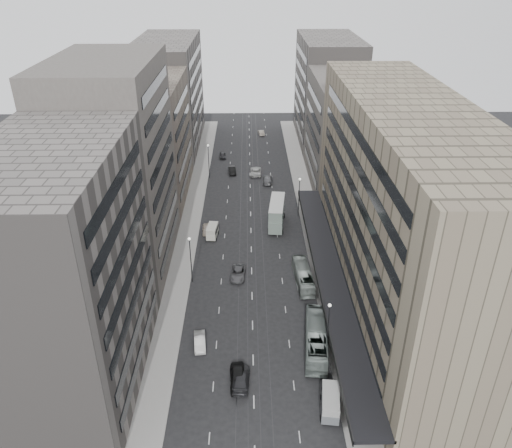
{
  "coord_description": "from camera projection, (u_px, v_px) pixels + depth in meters",
  "views": [
    {
      "loc": [
        -0.47,
        -55.15,
        47.08
      ],
      "look_at": [
        0.83,
        20.45,
        6.04
      ],
      "focal_mm": 35.0,
      "sensor_mm": 36.0,
      "label": 1
    }
  ],
  "objects": [
    {
      "name": "bus_far",
      "position": [
        303.0,
        276.0,
        80.38
      ],
      "size": [
        2.85,
        9.91,
        2.73
      ],
      "primitive_type": "imported",
      "rotation": [
        0.0,
        0.0,
        3.2
      ],
      "color": "#909B93",
      "rests_on": "ground"
    },
    {
      "name": "sedan_3",
      "position": [
        241.0,
        378.0,
        61.82
      ],
      "size": [
        2.45,
        5.41,
        1.54
      ],
      "primitive_type": "imported",
      "rotation": [
        0.0,
        0.0,
        3.09
      ],
      "color": "#252528",
      "rests_on": "ground"
    },
    {
      "name": "bus_near",
      "position": [
        316.0,
        339.0,
        66.88
      ],
      "size": [
        4.05,
        12.06,
        3.29
      ],
      "primitive_type": "imported",
      "rotation": [
        0.0,
        0.0,
        3.03
      ],
      "color": "gray",
      "rests_on": "ground"
    },
    {
      "name": "lamp_left_near",
      "position": [
        190.0,
        255.0,
        78.84
      ],
      "size": [
        0.44,
        0.44,
        8.32
      ],
      "color": "#262628",
      "rests_on": "ground"
    },
    {
      "name": "vw_microbus",
      "position": [
        330.0,
        402.0,
        57.71
      ],
      "size": [
        2.68,
        4.97,
        2.56
      ],
      "rotation": [
        0.0,
        0.0,
        -0.14
      ],
      "color": "slate",
      "rests_on": "ground"
    },
    {
      "name": "building_left_c",
      "position": [
        148.0,
        140.0,
        105.06
      ],
      "size": [
        15.0,
        28.0,
        25.0
      ],
      "primitive_type": "cube",
      "color": "#736859",
      "rests_on": "ground"
    },
    {
      "name": "sedan_4",
      "position": [
        207.0,
        229.0,
        95.45
      ],
      "size": [
        1.88,
        4.08,
        1.36
      ],
      "primitive_type": "imported",
      "rotation": [
        0.0,
        0.0,
        0.07
      ],
      "color": "#C2B2A1",
      "rests_on": "ground"
    },
    {
      "name": "lamp_right_far",
      "position": [
        299.0,
        193.0,
        99.35
      ],
      "size": [
        0.44,
        0.44,
        8.32
      ],
      "color": "#262628",
      "rests_on": "ground"
    },
    {
      "name": "building_left_d",
      "position": [
        169.0,
        94.0,
        133.34
      ],
      "size": [
        15.0,
        38.0,
        28.0
      ],
      "primitive_type": "cube",
      "color": "slate",
      "rests_on": "ground"
    },
    {
      "name": "pedestrian",
      "position": [
        359.0,
        384.0,
        60.44
      ],
      "size": [
        0.88,
        0.85,
        2.03
      ],
      "primitive_type": "imported",
      "rotation": [
        0.0,
        0.0,
        3.84
      ],
      "color": "black",
      "rests_on": "sidewalk_right"
    },
    {
      "name": "double_decker",
      "position": [
        277.0,
        213.0,
        96.87
      ],
      "size": [
        3.79,
        9.65,
        5.14
      ],
      "rotation": [
        0.0,
        0.0,
        -0.12
      ],
      "color": "gray",
      "rests_on": "ground"
    },
    {
      "name": "panel_van",
      "position": [
        212.0,
        231.0,
        93.45
      ],
      "size": [
        2.25,
        4.05,
        2.44
      ],
      "rotation": [
        0.0,
        0.0,
        -0.11
      ],
      "color": "beige",
      "rests_on": "ground"
    },
    {
      "name": "ground",
      "position": [
        253.0,
        330.0,
        70.93
      ],
      "size": [
        220.0,
        220.0,
        0.0
      ],
      "primitive_type": "plane",
      "color": "black",
      "rests_on": "ground"
    },
    {
      "name": "sedan_2",
      "position": [
        238.0,
        273.0,
        82.26
      ],
      "size": [
        2.75,
        5.21,
        1.4
      ],
      "primitive_type": "imported",
      "rotation": [
        0.0,
        0.0,
        -0.09
      ],
      "color": "#535355",
      "rests_on": "ground"
    },
    {
      "name": "sedan_8",
      "position": [
        223.0,
        156.0,
        130.31
      ],
      "size": [
        1.91,
        4.03,
        1.33
      ],
      "primitive_type": "imported",
      "rotation": [
        0.0,
        0.0,
        0.09
      ],
      "color": "black",
      "rests_on": "ground"
    },
    {
      "name": "sedan_5",
      "position": [
        232.0,
        170.0,
        121.15
      ],
      "size": [
        2.12,
        4.85,
        1.55
      ],
      "primitive_type": "imported",
      "rotation": [
        0.0,
        0.0,
        0.1
      ],
      "color": "black",
      "rests_on": "ground"
    },
    {
      "name": "lamp_left_far",
      "position": [
        208.0,
        157.0,
        116.63
      ],
      "size": [
        0.44,
        0.44,
        8.32
      ],
      "color": "#262628",
      "rests_on": "ground"
    },
    {
      "name": "building_left_a",
      "position": [
        63.0,
        276.0,
        56.42
      ],
      "size": [
        15.0,
        28.0,
        30.0
      ],
      "primitive_type": "cube",
      "color": "slate",
      "rests_on": "ground"
    },
    {
      "name": "building_right_far",
      "position": [
        327.0,
        91.0,
        136.63
      ],
      "size": [
        15.0,
        32.0,
        28.0
      ],
      "primitive_type": "cube",
      "color": "slate",
      "rests_on": "ground"
    },
    {
      "name": "sedan_0",
      "position": [
        238.0,
        378.0,
        61.71
      ],
      "size": [
        2.27,
        5.14,
        1.72
      ],
      "primitive_type": "imported",
      "rotation": [
        0.0,
        0.0,
        0.05
      ],
      "color": "black",
      "rests_on": "ground"
    },
    {
      "name": "sedan_1",
      "position": [
        200.0,
        342.0,
        67.74
      ],
      "size": [
        1.94,
        4.38,
        1.4
      ],
      "primitive_type": "imported",
      "rotation": [
        0.0,
        0.0,
        0.11
      ],
      "color": "silver",
      "rests_on": "ground"
    },
    {
      "name": "sidewalk_right",
      "position": [
        308.0,
        210.0,
        104.03
      ],
      "size": [
        4.0,
        125.0,
        0.15
      ],
      "primitive_type": "cube",
      "color": "gray",
      "rests_on": "ground"
    },
    {
      "name": "sedan_7",
      "position": [
        268.0,
        179.0,
        116.3
      ],
      "size": [
        2.61,
        5.62,
        1.59
      ],
      "primitive_type": "imported",
      "rotation": [
        0.0,
        0.0,
        3.07
      ],
      "color": "#5A5A5D",
      "rests_on": "ground"
    },
    {
      "name": "lamp_right_near",
      "position": [
        328.0,
        323.0,
        64.2
      ],
      "size": [
        0.44,
        0.44,
        8.32
      ],
      "color": "#262628",
      "rests_on": "ground"
    },
    {
      "name": "building_right_mid",
      "position": [
        346.0,
        132.0,
        111.23
      ],
      "size": [
        15.0,
        28.0,
        24.0
      ],
      "primitive_type": "cube",
      "color": "#504B46",
      "rests_on": "ground"
    },
    {
      "name": "sedan_9",
      "position": [
        261.0,
        132.0,
        147.08
      ],
      "size": [
        1.98,
        4.33,
        1.38
      ],
      "primitive_type": "imported",
      "rotation": [
        0.0,
        0.0,
        3.27
      ],
      "color": "#A69A8A",
      "rests_on": "ground"
    },
    {
      "name": "building_left_b",
      "position": [
        116.0,
        169.0,
        79.19
      ],
      "size": [
        15.0,
        26.0,
        34.0
      ],
      "primitive_type": "cube",
      "color": "#504B46",
      "rests_on": "ground"
    },
    {
      "name": "sedan_6",
      "position": [
        256.0,
        171.0,
        120.65
      ],
      "size": [
        2.7,
        5.73,
        1.58
      ],
      "primitive_type": "imported",
      "rotation": [
        0.0,
        0.0,
        3.13
      ],
      "color": "#B9B9B5",
      "rests_on": "ground"
    },
    {
      "name": "sidewalk_left",
      "position": [
        193.0,
        211.0,
        103.66
      ],
      "size": [
        4.0,
        125.0,
        0.15
      ],
      "primitive_type": "cube",
      "color": "gray",
      "rests_on": "ground"
    },
    {
      "name": "department_store",
      "position": [
        402.0,
        210.0,
        71.16
      ],
      "size": [
        19.2,
        60.0,
        30.0
      ],
      "color": "gray",
      "rests_on": "ground"
    }
  ]
}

